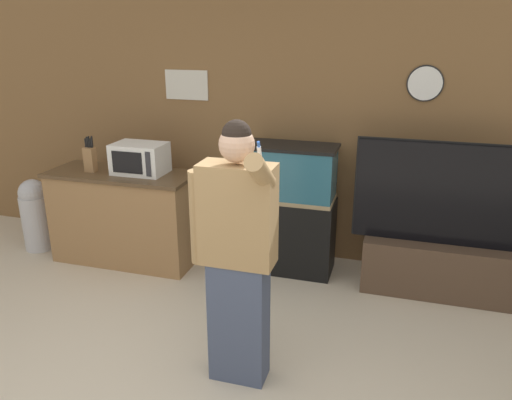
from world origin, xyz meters
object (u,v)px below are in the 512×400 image
at_px(counter_island, 125,217).
at_px(microwave, 140,158).
at_px(tv_on_stand, 437,251).
at_px(trash_bin, 36,214).
at_px(knife_block, 90,158).
at_px(aquarium_on_stand, 288,209).
at_px(person_standing, 237,253).

relative_size(counter_island, microwave, 2.92).
xyz_separation_m(tv_on_stand, trash_bin, (-4.10, -0.21, -0.01)).
relative_size(knife_block, aquarium_on_stand, 0.28).
xyz_separation_m(counter_island, knife_block, (-0.29, -0.06, 0.61)).
distance_m(microwave, knife_block, 0.51).
bearing_deg(person_standing, microwave, 135.56).
bearing_deg(knife_block, trash_bin, 178.29).
distance_m(counter_island, microwave, 0.65).
bearing_deg(microwave, aquarium_on_stand, 9.14).
bearing_deg(trash_bin, microwave, 3.11).
distance_m(aquarium_on_stand, tv_on_stand, 1.41).
height_order(aquarium_on_stand, person_standing, person_standing).
bearing_deg(aquarium_on_stand, microwave, -170.86).
xyz_separation_m(tv_on_stand, person_standing, (-1.34, -1.60, 0.52)).
bearing_deg(trash_bin, knife_block, -1.71).
distance_m(counter_island, aquarium_on_stand, 1.67).
bearing_deg(tv_on_stand, aquarium_on_stand, 176.33).
height_order(person_standing, trash_bin, person_standing).
relative_size(tv_on_stand, trash_bin, 1.96).
xyz_separation_m(counter_island, aquarium_on_stand, (1.64, 0.27, 0.16)).
distance_m(knife_block, aquarium_on_stand, 2.01).
relative_size(aquarium_on_stand, trash_bin, 1.62).
distance_m(counter_island, knife_block, 0.68).
bearing_deg(tv_on_stand, microwave, -177.14).
bearing_deg(person_standing, counter_island, 139.96).
distance_m(microwave, trash_bin, 1.45).
relative_size(knife_block, tv_on_stand, 0.23).
height_order(microwave, person_standing, person_standing).
xyz_separation_m(person_standing, trash_bin, (-2.76, 1.39, -0.53)).
bearing_deg(trash_bin, tv_on_stand, 2.94).
bearing_deg(microwave, tv_on_stand, 2.86).
xyz_separation_m(microwave, knife_block, (-0.50, -0.09, -0.01)).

